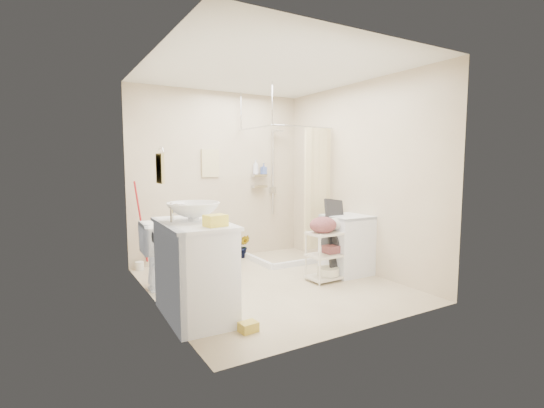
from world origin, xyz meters
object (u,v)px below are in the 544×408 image
(vanity, at_px, (194,270))
(toilet, at_px, (176,254))
(laundry_rack, at_px, (328,251))
(washing_machine, at_px, (347,244))

(vanity, relative_size, toilet, 1.32)
(vanity, bearing_deg, laundry_rack, 11.00)
(vanity, xyz_separation_m, washing_machine, (2.30, 0.41, -0.07))
(vanity, xyz_separation_m, laundry_rack, (1.89, 0.29, -0.09))
(vanity, distance_m, toilet, 1.03)
(washing_machine, xyz_separation_m, laundry_rack, (-0.41, -0.12, -0.02))
(vanity, bearing_deg, toilet, 85.50)
(laundry_rack, bearing_deg, toilet, 155.83)
(toilet, height_order, laundry_rack, toilet)
(toilet, bearing_deg, vanity, 176.11)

